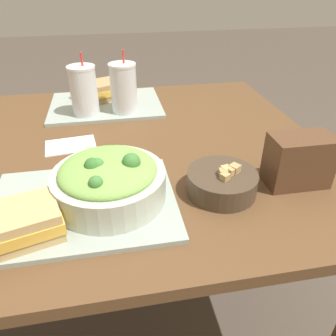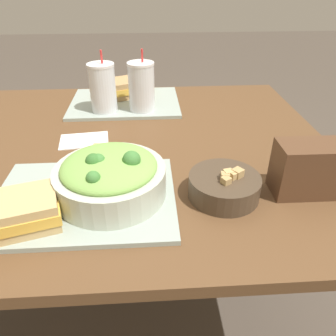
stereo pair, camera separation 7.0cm
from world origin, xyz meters
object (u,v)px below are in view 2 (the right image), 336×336
at_px(sandwich_near, 19,212).
at_px(baguette_near, 114,157).
at_px(drink_cup_red, 142,88).
at_px(napkin_folded, 84,140).
at_px(baguette_far, 141,83).
at_px(soup_bowl, 224,185).
at_px(sandwich_far, 120,89).
at_px(drink_cup_dark, 103,89).
at_px(chip_bag, 307,169).
at_px(salad_bowl, 110,176).

height_order(sandwich_near, baguette_near, baguette_near).
xyz_separation_m(drink_cup_red, napkin_folded, (-0.18, -0.21, -0.09)).
distance_m(sandwich_near, baguette_far, 0.84).
bearing_deg(sandwich_near, soup_bowl, -4.88).
relative_size(soup_bowl, sandwich_far, 0.82).
relative_size(drink_cup_dark, chip_bag, 1.42).
relative_size(sandwich_near, drink_cup_red, 0.85).
xyz_separation_m(soup_bowl, drink_cup_dark, (-0.32, 0.52, 0.06)).
xyz_separation_m(sandwich_near, drink_cup_red, (0.24, 0.60, 0.05)).
distance_m(drink_cup_dark, napkin_folded, 0.24).
distance_m(salad_bowl, sandwich_near, 0.20).
height_order(baguette_near, sandwich_far, baguette_near).
height_order(soup_bowl, drink_cup_red, drink_cup_red).
distance_m(baguette_far, drink_cup_dark, 0.25).
bearing_deg(drink_cup_dark, sandwich_far, 71.88).
xyz_separation_m(salad_bowl, drink_cup_dark, (-0.07, 0.51, 0.03)).
bearing_deg(sandwich_near, chip_bag, -7.83).
relative_size(soup_bowl, drink_cup_dark, 0.78).
xyz_separation_m(sandwich_near, sandwich_far, (0.16, 0.75, 0.00)).
bearing_deg(baguette_far, drink_cup_red, -175.79).
bearing_deg(soup_bowl, baguette_near, 155.25).
relative_size(salad_bowl, baguette_far, 2.86).
relative_size(drink_cup_dark, drink_cup_red, 0.99).
height_order(sandwich_near, drink_cup_dark, drink_cup_dark).
bearing_deg(soup_bowl, baguette_far, 104.93).
height_order(salad_bowl, drink_cup_red, drink_cup_red).
height_order(baguette_near, chip_bag, chip_bag).
xyz_separation_m(drink_cup_dark, chip_bag, (0.51, -0.51, -0.03)).
distance_m(sandwich_near, drink_cup_dark, 0.61).
bearing_deg(napkin_folded, sandwich_far, 75.65).
distance_m(drink_cup_dark, chip_bag, 0.73).
relative_size(baguette_near, napkin_folded, 0.75).
bearing_deg(sandwich_near, baguette_far, 57.50).
bearing_deg(chip_bag, baguette_far, 118.57).
distance_m(salad_bowl, soup_bowl, 0.26).
bearing_deg(salad_bowl, drink_cup_dark, 97.25).
height_order(sandwich_near, sandwich_far, same).
bearing_deg(drink_cup_dark, baguette_near, -80.75).
bearing_deg(soup_bowl, sandwich_far, 112.72).
relative_size(sandwich_far, baguette_far, 2.32).
xyz_separation_m(sandwich_near, baguette_near, (0.17, 0.20, 0.00)).
distance_m(sandwich_far, drink_cup_red, 0.17).
xyz_separation_m(baguette_near, baguette_far, (0.07, 0.60, 0.00)).
relative_size(baguette_far, drink_cup_dark, 0.41).
height_order(sandwich_far, baguette_far, baguette_far).
distance_m(sandwich_far, baguette_far, 0.10).
relative_size(baguette_near, chip_bag, 0.78).
distance_m(soup_bowl, drink_cup_dark, 0.61).
bearing_deg(sandwich_near, salad_bowl, 11.95).
bearing_deg(drink_cup_red, sandwich_near, -111.94).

